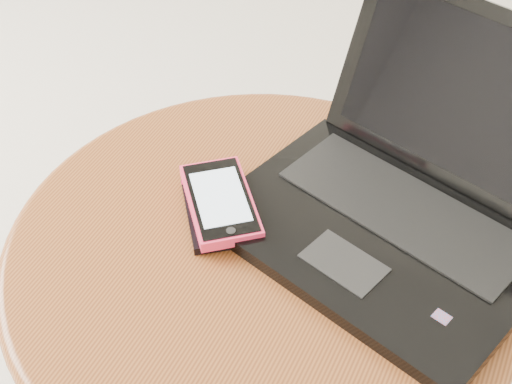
% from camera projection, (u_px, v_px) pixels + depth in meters
% --- Properties ---
extents(table, '(0.56, 0.56, 0.45)m').
position_uv_depth(table, '(262.00, 299.00, 0.85)').
color(table, '#573017').
rests_on(table, ground).
extents(laptop, '(0.40, 0.39, 0.21)m').
position_uv_depth(laptop, '(405.00, 196.00, 0.79)').
color(laptop, black).
rests_on(laptop, table).
extents(phone_black, '(0.11, 0.12, 0.01)m').
position_uv_depth(phone_black, '(213.00, 212.00, 0.82)').
color(phone_black, black).
rests_on(phone_black, table).
extents(phone_pink, '(0.13, 0.14, 0.02)m').
position_uv_depth(phone_pink, '(220.00, 201.00, 0.81)').
color(phone_pink, '#FF315A').
rests_on(phone_pink, phone_black).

